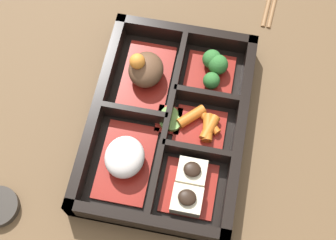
% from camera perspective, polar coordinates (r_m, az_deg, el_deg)
% --- Properties ---
extents(ground_plane, '(3.00, 3.00, 0.00)m').
position_cam_1_polar(ground_plane, '(0.68, -0.00, -0.86)').
color(ground_plane, brown).
extents(bento_base, '(0.31, 0.22, 0.01)m').
position_cam_1_polar(bento_base, '(0.68, -0.00, -0.69)').
color(bento_base, black).
rests_on(bento_base, ground_plane).
extents(bento_rim, '(0.31, 0.22, 0.04)m').
position_cam_1_polar(bento_rim, '(0.66, 0.16, -0.15)').
color(bento_rim, black).
rests_on(bento_rim, ground_plane).
extents(bowl_rice, '(0.12, 0.07, 0.04)m').
position_cam_1_polar(bowl_rice, '(0.63, -5.27, -4.69)').
color(bowl_rice, maroon).
rests_on(bowl_rice, bento_base).
extents(bowl_stew, '(0.12, 0.07, 0.06)m').
position_cam_1_polar(bowl_stew, '(0.69, -2.75, 5.98)').
color(bowl_stew, maroon).
rests_on(bowl_stew, bento_base).
extents(bowl_tofu, '(0.08, 0.07, 0.03)m').
position_cam_1_polar(bowl_tofu, '(0.63, 2.58, -8.23)').
color(bowl_tofu, maroon).
rests_on(bowl_tofu, bento_base).
extents(bowl_carrots, '(0.06, 0.07, 0.02)m').
position_cam_1_polar(bowl_carrots, '(0.66, 4.19, -0.58)').
color(bowl_carrots, maroon).
rests_on(bowl_carrots, bento_base).
extents(bowl_greens, '(0.07, 0.07, 0.04)m').
position_cam_1_polar(bowl_greens, '(0.70, 5.50, 6.25)').
color(bowl_greens, maroon).
rests_on(bowl_greens, bento_base).
extents(bowl_pickles, '(0.04, 0.04, 0.01)m').
position_cam_1_polar(bowl_pickles, '(0.67, 0.16, 0.05)').
color(bowl_pickles, maroon).
rests_on(bowl_pickles, bento_base).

